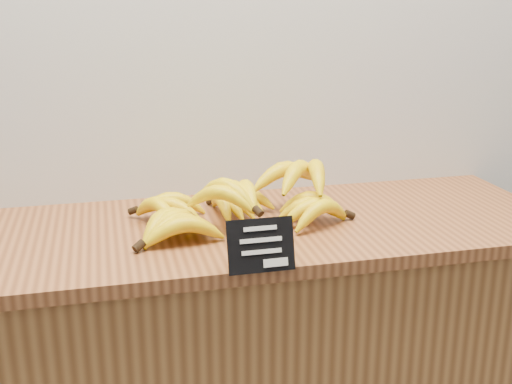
# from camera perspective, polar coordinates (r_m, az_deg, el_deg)

# --- Properties ---
(counter_top) EXTENTS (1.47, 0.54, 0.03)m
(counter_top) POSITION_cam_1_polar(r_m,az_deg,el_deg) (1.51, -0.45, -3.27)
(counter_top) COLOR brown
(counter_top) RESTS_ON counter
(chalkboard_sign) EXTENTS (0.13, 0.03, 0.10)m
(chalkboard_sign) POSITION_cam_1_polar(r_m,az_deg,el_deg) (1.23, 0.45, -4.78)
(chalkboard_sign) COLOR black
(chalkboard_sign) RESTS_ON counter_top
(banana_pile) EXTENTS (0.55, 0.33, 0.12)m
(banana_pile) POSITION_cam_1_polar(r_m,az_deg,el_deg) (1.48, -1.04, -0.86)
(banana_pile) COLOR yellow
(banana_pile) RESTS_ON counter_top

